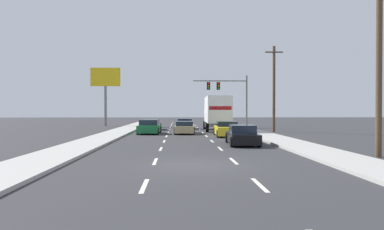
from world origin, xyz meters
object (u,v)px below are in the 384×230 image
traffic_signal_mast (225,90)px  car_yellow (227,129)px  car_tan (185,128)px  roadside_billboard (105,84)px  car_gray (185,124)px  car_black (242,136)px  box_truck (217,111)px  utility_pole_near (379,52)px  car_navy (152,125)px  utility_pole_mid (274,88)px  car_green (149,127)px

traffic_signal_mast → car_yellow: bearing=-96.7°
car_tan → roadside_billboard: size_ratio=0.55×
car_gray → car_tan: bearing=-91.4°
car_black → car_tan: bearing=107.5°
car_gray → car_yellow: 12.12m
box_truck → utility_pole_near: bearing=-76.1°
roadside_billboard → car_navy: bearing=-53.5°
box_truck → car_yellow: (0.02, -7.51, -1.51)m
car_tan → box_truck: bearing=49.9°
car_navy → car_gray: 4.05m
box_truck → roadside_billboard: (-14.16, 12.21, 3.68)m
car_tan → car_yellow: 4.86m
utility_pole_near → utility_pole_mid: size_ratio=1.11×
car_navy → car_tan: (3.54, -6.74, -0.02)m
utility_pole_near → roadside_billboard: utility_pole_near is taller
box_truck → roadside_billboard: roadside_billboard is taller
utility_pole_near → car_black: bearing=130.2°
car_black → roadside_billboard: size_ratio=0.53×
car_black → utility_pole_mid: 14.99m
car_green → utility_pole_mid: (12.42, 2.35, 3.89)m
utility_pole_mid → box_truck: bearing=161.5°
utility_pole_mid → traffic_signal_mast: bearing=111.6°
car_gray → car_yellow: bearing=-74.1°
car_gray → car_yellow: car_yellow is taller
utility_pole_near → car_navy: bearing=117.1°
car_gray → utility_pole_mid: utility_pole_mid is taller
car_tan → utility_pole_mid: 10.18m
car_navy → utility_pole_near: bearing=-62.9°
utility_pole_near → car_tan: bearing=116.9°
traffic_signal_mast → utility_pole_mid: (3.79, -9.56, -0.31)m
car_navy → car_yellow: bearing=-55.0°
box_truck → traffic_signal_mast: size_ratio=1.27×
box_truck → utility_pole_near: size_ratio=0.91×
car_yellow → car_tan: bearing=136.3°
car_black → box_truck: bearing=90.0°
box_truck → car_black: bearing=-90.0°
car_navy → roadside_billboard: size_ratio=0.52×
traffic_signal_mast → utility_pole_mid: bearing=-68.4°
car_green → traffic_signal_mast: (8.63, 11.91, 4.20)m
car_navy → utility_pole_near: utility_pole_near is taller
traffic_signal_mast → utility_pole_mid: 10.29m
car_black → utility_pole_mid: bearing=67.2°
traffic_signal_mast → box_truck: bearing=-103.3°
utility_pole_mid → roadside_billboard: (-19.77, 14.09, 1.29)m
car_navy → roadside_billboard: bearing=126.5°
car_gray → utility_pole_mid: (8.91, -6.02, 3.91)m
car_navy → traffic_signal_mast: bearing=29.9°
car_tan → car_black: bearing=-72.5°
car_navy → car_tan: 7.61m
car_green → car_black: 12.92m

